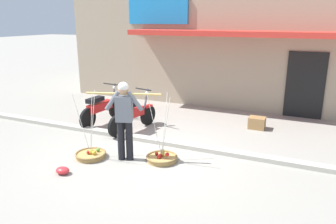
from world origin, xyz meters
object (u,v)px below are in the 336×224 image
object	(u,v)px
fruit_basket_right_side	(162,158)
motorcycle_nearest_shop	(101,108)
wooden_crate	(257,123)
motorcycle_second_in_row	(132,115)
fruit_basket_left_side	(91,154)
plastic_litter_bag	(63,171)
fruit_vendor	(124,116)

from	to	relation	value
fruit_basket_right_side	motorcycle_nearest_shop	xyz separation A→B (m)	(-2.70, 1.67, 0.38)
wooden_crate	motorcycle_second_in_row	bearing A→B (deg)	-152.51
fruit_basket_left_side	plastic_litter_bag	bearing A→B (deg)	-91.84
fruit_vendor	fruit_basket_right_side	world-z (taller)	fruit_vendor
fruit_basket_right_side	plastic_litter_bag	xyz separation A→B (m)	(-1.52, -1.34, -0.01)
fruit_vendor	motorcycle_nearest_shop	size ratio (longest dim) A/B	0.93
plastic_litter_bag	wooden_crate	world-z (taller)	wooden_crate
motorcycle_second_in_row	wooden_crate	distance (m)	3.43
motorcycle_second_in_row	plastic_litter_bag	size ratio (longest dim) A/B	6.42
wooden_crate	motorcycle_nearest_shop	bearing A→B (deg)	-162.37
motorcycle_nearest_shop	plastic_litter_bag	xyz separation A→B (m)	(1.18, -3.01, -0.38)
fruit_basket_left_side	motorcycle_second_in_row	size ratio (longest dim) A/B	0.81
plastic_litter_bag	wooden_crate	size ratio (longest dim) A/B	0.64
fruit_vendor	wooden_crate	bearing A→B (deg)	55.39
fruit_vendor	fruit_basket_right_side	xyz separation A→B (m)	(0.75, 0.24, -0.90)
fruit_basket_left_side	fruit_vendor	bearing A→B (deg)	17.77
fruit_vendor	plastic_litter_bag	size ratio (longest dim) A/B	6.05
fruit_vendor	motorcycle_second_in_row	size ratio (longest dim) A/B	0.94
motorcycle_second_in_row	wooden_crate	xyz separation A→B (m)	(3.03, 1.58, -0.29)
fruit_vendor	motorcycle_second_in_row	world-z (taller)	fruit_vendor
fruit_basket_left_side	motorcycle_second_in_row	distance (m)	1.94
motorcycle_second_in_row	plastic_litter_bag	distance (m)	2.79
fruit_vendor	motorcycle_nearest_shop	world-z (taller)	fruit_vendor
plastic_litter_bag	wooden_crate	bearing A→B (deg)	55.26
wooden_crate	fruit_basket_left_side	bearing A→B (deg)	-130.58
motorcycle_second_in_row	fruit_basket_left_side	bearing A→B (deg)	-88.50
motorcycle_nearest_shop	plastic_litter_bag	distance (m)	3.25
fruit_basket_right_side	motorcycle_second_in_row	bearing A→B (deg)	137.18
fruit_basket_right_side	motorcycle_second_in_row	xyz separation A→B (m)	(-1.54, 1.43, 0.38)
fruit_vendor	fruit_basket_left_side	bearing A→B (deg)	-162.23
motorcycle_nearest_shop	motorcycle_second_in_row	xyz separation A→B (m)	(1.16, -0.24, 0.00)
motorcycle_nearest_shop	wooden_crate	xyz separation A→B (m)	(4.19, 1.33, -0.29)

